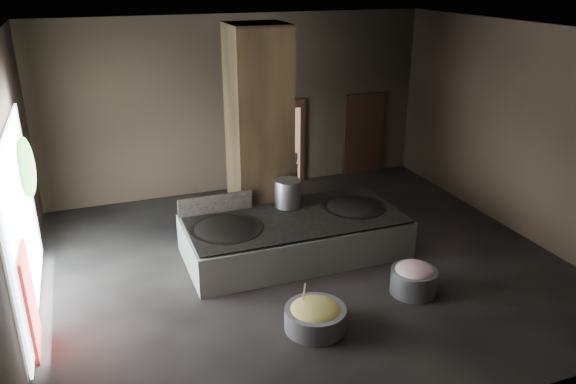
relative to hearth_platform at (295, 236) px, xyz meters
name	(u,v)px	position (x,y,z in m)	size (l,w,h in m)	color
floor	(304,265)	(0.03, -0.46, -0.44)	(10.00, 9.00, 0.10)	black
ceiling	(307,28)	(0.03, -0.46, 4.16)	(10.00, 9.00, 0.10)	black
back_wall	(239,105)	(0.03, 4.09, 1.86)	(10.00, 0.10, 4.50)	black
front_wall	(453,272)	(0.03, -5.01, 1.86)	(10.00, 0.10, 4.50)	black
left_wall	(7,191)	(-5.02, -0.46, 1.86)	(0.10, 9.00, 4.50)	black
right_wall	(523,131)	(5.08, -0.46, 1.86)	(0.10, 9.00, 4.50)	black
pillar	(259,132)	(-0.27, 1.44, 1.86)	(1.20, 1.20, 4.50)	black
hearth_platform	(295,236)	(0.00, 0.00, 0.00)	(4.44, 2.12, 0.77)	silver
platform_cap	(295,217)	(0.00, 0.00, 0.43)	(4.34, 2.08, 0.03)	black
wok_left	(226,232)	(-1.45, -0.05, 0.36)	(1.40, 1.40, 0.39)	black
wok_left_rim	(226,229)	(-1.45, -0.05, 0.43)	(1.43, 1.43, 0.05)	black
wok_right	(353,210)	(1.35, 0.05, 0.36)	(1.30, 1.30, 0.37)	black
wok_right_rim	(353,207)	(1.35, 0.05, 0.43)	(1.33, 1.33, 0.05)	black
stock_pot	(288,193)	(0.05, 0.55, 0.74)	(0.54, 0.54, 0.58)	#B6B9BF
splash_guard	(215,204)	(-1.45, 0.75, 0.64)	(1.54, 0.06, 0.39)	black
cook	(291,185)	(0.57, 1.74, 0.43)	(0.59, 0.38, 1.63)	#94584B
veg_basin	(315,318)	(-0.62, -2.56, -0.20)	(1.02, 1.02, 0.37)	gray
veg_fill	(315,310)	(-0.62, -2.56, -0.04)	(0.83, 0.83, 0.26)	#8FAC53
ladle	(304,296)	(-0.77, -2.41, 0.16)	(0.03, 0.03, 0.80)	#B6B9BF
meat_basin	(413,281)	(1.48, -2.16, -0.16)	(0.84, 0.84, 0.46)	gray
meat_fill	(414,270)	(1.48, -2.16, 0.06)	(0.69, 0.69, 0.27)	#D57F8F
doorway_near	(284,144)	(1.23, 3.99, 0.71)	(1.18, 0.08, 2.38)	black
doorway_near_glow	(285,146)	(1.24, 3.97, 0.66)	(0.86, 0.04, 2.05)	#8C6647
doorway_far	(364,135)	(3.63, 3.99, 0.71)	(1.18, 0.08, 2.38)	black
doorway_far_glow	(356,136)	(3.50, 4.19, 0.66)	(0.90, 0.04, 2.13)	#8C6647
left_opening	(22,223)	(-4.92, -0.26, 1.21)	(0.04, 4.20, 3.10)	white
pavilion_sliver	(31,302)	(-4.85, -1.56, 0.46)	(0.05, 0.90, 1.70)	maroon
tree_silhouette	(27,167)	(-4.82, 0.84, 1.81)	(0.28, 1.10, 1.10)	#194714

